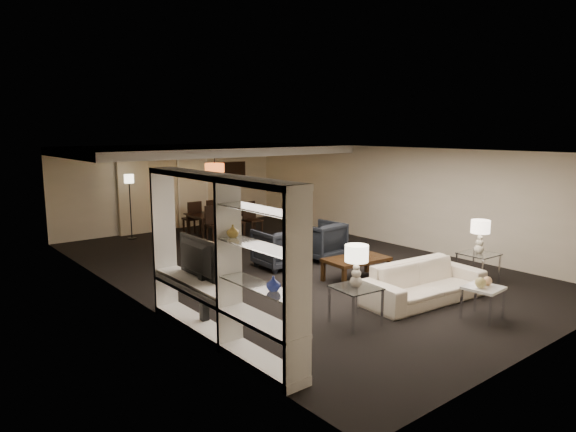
# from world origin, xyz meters

# --- Properties ---
(floor) EXTENTS (11.00, 11.00, 0.00)m
(floor) POSITION_xyz_m (0.00, 0.00, 0.00)
(floor) COLOR black
(floor) RESTS_ON ground
(ceiling) EXTENTS (7.00, 11.00, 0.02)m
(ceiling) POSITION_xyz_m (0.00, 0.00, 2.50)
(ceiling) COLOR silver
(ceiling) RESTS_ON ground
(wall_back) EXTENTS (7.00, 0.02, 2.50)m
(wall_back) POSITION_xyz_m (0.00, 5.50, 1.25)
(wall_back) COLOR #C1B69C
(wall_back) RESTS_ON ground
(wall_front) EXTENTS (7.00, 0.02, 2.50)m
(wall_front) POSITION_xyz_m (0.00, -5.50, 1.25)
(wall_front) COLOR #C1B69C
(wall_front) RESTS_ON ground
(wall_left) EXTENTS (0.02, 11.00, 2.50)m
(wall_left) POSITION_xyz_m (-3.50, 0.00, 1.25)
(wall_left) COLOR #C1B69C
(wall_left) RESTS_ON ground
(wall_right) EXTENTS (0.02, 11.00, 2.50)m
(wall_right) POSITION_xyz_m (3.50, 0.00, 1.25)
(wall_right) COLOR #C1B69C
(wall_right) RESTS_ON ground
(ceiling_soffit) EXTENTS (7.00, 4.00, 0.20)m
(ceiling_soffit) POSITION_xyz_m (0.00, 3.50, 2.40)
(ceiling_soffit) COLOR silver
(ceiling_soffit) RESTS_ON ceiling
(curtains) EXTENTS (1.50, 0.12, 2.40)m
(curtains) POSITION_xyz_m (-0.90, 5.42, 1.20)
(curtains) COLOR beige
(curtains) RESTS_ON wall_back
(door) EXTENTS (0.90, 0.05, 2.10)m
(door) POSITION_xyz_m (0.70, 5.47, 1.05)
(door) COLOR silver
(door) RESTS_ON wall_back
(painting) EXTENTS (0.95, 0.04, 0.65)m
(painting) POSITION_xyz_m (2.10, 5.46, 1.55)
(painting) COLOR #142D38
(painting) RESTS_ON wall_back
(media_unit) EXTENTS (0.38, 3.40, 2.35)m
(media_unit) POSITION_xyz_m (-3.31, -2.60, 1.18)
(media_unit) COLOR white
(media_unit) RESTS_ON wall_left
(pendant_light) EXTENTS (0.52, 0.52, 0.24)m
(pendant_light) POSITION_xyz_m (0.30, 3.50, 1.92)
(pendant_light) COLOR #D8591E
(pendant_light) RESTS_ON ceiling_soffit
(sofa) EXTENTS (2.35, 1.09, 0.67)m
(sofa) POSITION_xyz_m (0.37, -3.28, 0.33)
(sofa) COLOR beige
(sofa) RESTS_ON floor
(coffee_table) EXTENTS (1.31, 0.83, 0.45)m
(coffee_table) POSITION_xyz_m (0.37, -1.68, 0.22)
(coffee_table) COLOR black
(coffee_table) RESTS_ON floor
(armchair_left) EXTENTS (0.97, 0.99, 0.85)m
(armchair_left) POSITION_xyz_m (-0.23, 0.02, 0.42)
(armchair_left) COLOR black
(armchair_left) RESTS_ON floor
(armchair_right) EXTENTS (0.99, 1.01, 0.85)m
(armchair_right) POSITION_xyz_m (0.97, 0.02, 0.42)
(armchair_right) COLOR black
(armchair_right) RESTS_ON floor
(side_table_left) EXTENTS (0.69, 0.69, 0.58)m
(side_table_left) POSITION_xyz_m (-1.33, -3.28, 0.29)
(side_table_left) COLOR white
(side_table_left) RESTS_ON floor
(side_table_right) EXTENTS (0.65, 0.65, 0.58)m
(side_table_right) POSITION_xyz_m (2.07, -3.28, 0.29)
(side_table_right) COLOR white
(side_table_right) RESTS_ON floor
(table_lamp_left) EXTENTS (0.37, 0.37, 0.65)m
(table_lamp_left) POSITION_xyz_m (-1.33, -3.28, 0.91)
(table_lamp_left) COLOR beige
(table_lamp_left) RESTS_ON side_table_left
(table_lamp_right) EXTENTS (0.39, 0.39, 0.65)m
(table_lamp_right) POSITION_xyz_m (2.07, -3.28, 0.91)
(table_lamp_right) COLOR beige
(table_lamp_right) RESTS_ON side_table_right
(marble_table) EXTENTS (0.56, 0.56, 0.52)m
(marble_table) POSITION_xyz_m (0.37, -4.38, 0.26)
(marble_table) COLOR white
(marble_table) RESTS_ON floor
(gold_gourd_a) EXTENTS (0.17, 0.17, 0.17)m
(gold_gourd_a) POSITION_xyz_m (0.27, -4.38, 0.61)
(gold_gourd_a) COLOR tan
(gold_gourd_a) RESTS_ON marble_table
(gold_gourd_b) EXTENTS (0.15, 0.15, 0.15)m
(gold_gourd_b) POSITION_xyz_m (0.47, -4.38, 0.60)
(gold_gourd_b) COLOR #E3AD78
(gold_gourd_b) RESTS_ON marble_table
(television) EXTENTS (1.05, 0.14, 0.60)m
(television) POSITION_xyz_m (-3.28, -1.79, 1.05)
(television) COLOR black
(television) RESTS_ON media_unit
(vase_blue) EXTENTS (0.17, 0.17, 0.18)m
(vase_blue) POSITION_xyz_m (-3.31, -3.82, 1.15)
(vase_blue) COLOR #2737A9
(vase_blue) RESTS_ON media_unit
(vase_amber) EXTENTS (0.16, 0.16, 0.17)m
(vase_amber) POSITION_xyz_m (-3.31, -2.97, 1.64)
(vase_amber) COLOR #AC8B39
(vase_amber) RESTS_ON media_unit
(floor_speaker) EXTENTS (0.11, 0.11, 1.01)m
(floor_speaker) POSITION_xyz_m (-3.20, -1.97, 0.51)
(floor_speaker) COLOR black
(floor_speaker) RESTS_ON floor
(dining_table) EXTENTS (1.84, 1.05, 0.64)m
(dining_table) POSITION_xyz_m (0.62, 3.70, 0.32)
(dining_table) COLOR black
(dining_table) RESTS_ON floor
(chair_nl) EXTENTS (0.47, 0.47, 0.95)m
(chair_nl) POSITION_xyz_m (0.02, 3.05, 0.48)
(chair_nl) COLOR black
(chair_nl) RESTS_ON floor
(chair_nm) EXTENTS (0.49, 0.49, 0.95)m
(chair_nm) POSITION_xyz_m (0.62, 3.05, 0.48)
(chair_nm) COLOR black
(chair_nm) RESTS_ON floor
(chair_nr) EXTENTS (0.47, 0.47, 0.95)m
(chair_nr) POSITION_xyz_m (1.22, 3.05, 0.48)
(chair_nr) COLOR black
(chair_nr) RESTS_ON floor
(chair_fl) EXTENTS (0.45, 0.45, 0.95)m
(chair_fl) POSITION_xyz_m (0.02, 4.35, 0.48)
(chair_fl) COLOR black
(chair_fl) RESTS_ON floor
(chair_fm) EXTENTS (0.46, 0.46, 0.95)m
(chair_fm) POSITION_xyz_m (0.62, 4.35, 0.48)
(chair_fm) COLOR black
(chair_fm) RESTS_ON floor
(chair_fr) EXTENTS (0.47, 0.47, 0.95)m
(chair_fr) POSITION_xyz_m (1.22, 4.35, 0.48)
(chair_fr) COLOR black
(chair_fr) RESTS_ON floor
(floor_lamp) EXTENTS (0.33, 0.33, 1.75)m
(floor_lamp) POSITION_xyz_m (-1.53, 4.87, 0.87)
(floor_lamp) COLOR black
(floor_lamp) RESTS_ON floor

